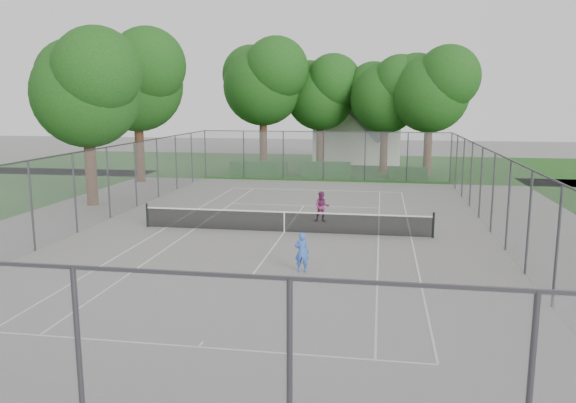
% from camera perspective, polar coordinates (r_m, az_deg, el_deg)
% --- Properties ---
extents(ground, '(120.00, 120.00, 0.00)m').
position_cam_1_polar(ground, '(24.80, -0.38, -3.13)').
color(ground, slate).
rests_on(ground, ground).
extents(grass_far, '(60.00, 20.00, 0.00)m').
position_cam_1_polar(grass_far, '(50.28, 4.67, 3.66)').
color(grass_far, '#194614').
rests_on(grass_far, ground).
extents(court_markings, '(11.03, 23.83, 0.01)m').
position_cam_1_polar(court_markings, '(24.80, -0.38, -3.12)').
color(court_markings, silver).
rests_on(court_markings, ground).
extents(tennis_net, '(12.87, 0.10, 1.10)m').
position_cam_1_polar(tennis_net, '(24.69, -0.38, -1.98)').
color(tennis_net, black).
rests_on(tennis_net, ground).
extents(perimeter_fence, '(18.08, 34.08, 3.52)m').
position_cam_1_polar(perimeter_fence, '(24.45, -0.38, 0.99)').
color(perimeter_fence, '#38383D').
rests_on(perimeter_fence, ground).
extents(tree_far_left, '(7.55, 6.89, 10.85)m').
position_cam_1_polar(tree_far_left, '(47.56, -2.48, 12.31)').
color(tree_far_left, '#3C2215').
rests_on(tree_far_left, ground).
extents(tree_far_midleft, '(6.66, 6.08, 9.57)m').
position_cam_1_polar(tree_far_midleft, '(48.48, 3.41, 11.22)').
color(tree_far_midleft, '#3C2215').
rests_on(tree_far_midleft, ground).
extents(tree_far_midright, '(6.46, 5.90, 9.28)m').
position_cam_1_polar(tree_far_midright, '(46.28, 9.97, 10.88)').
color(tree_far_midright, '#3C2215').
rests_on(tree_far_midright, ground).
extents(tree_far_right, '(6.82, 6.23, 9.81)m').
position_cam_1_polar(tree_far_right, '(44.72, 14.39, 11.21)').
color(tree_far_right, '#3C2215').
rests_on(tree_far_right, ground).
extents(tree_side_back, '(7.40, 6.75, 10.63)m').
position_cam_1_polar(tree_side_back, '(41.20, -15.08, 12.08)').
color(tree_side_back, '#3C2215').
rests_on(tree_side_back, ground).
extents(tree_side_front, '(6.63, 6.06, 9.53)m').
position_cam_1_polar(tree_side_front, '(32.54, -19.79, 11.08)').
color(tree_side_front, '#3C2215').
rests_on(tree_side_front, ground).
extents(hedge_left, '(4.32, 1.30, 1.08)m').
position_cam_1_polar(hedge_left, '(43.65, -2.98, 3.39)').
color(hedge_left, '#174818').
rests_on(hedge_left, ground).
extents(hedge_mid, '(3.62, 1.03, 1.14)m').
position_cam_1_polar(hedge_mid, '(42.55, 3.91, 3.24)').
color(hedge_mid, '#174818').
rests_on(hedge_mid, ground).
extents(hedge_right, '(2.82, 1.04, 0.85)m').
position_cam_1_polar(hedge_right, '(42.57, 12.09, 2.85)').
color(hedge_right, '#174818').
rests_on(hedge_right, ground).
extents(house, '(7.78, 6.03, 9.69)m').
position_cam_1_polar(house, '(53.33, 7.10, 8.19)').
color(house, silver).
rests_on(house, ground).
extents(girl_player, '(0.51, 0.35, 1.36)m').
position_cam_1_polar(girl_player, '(19.04, 1.43, -5.17)').
color(girl_player, blue).
rests_on(girl_player, ground).
extents(woman_player, '(0.77, 0.63, 1.47)m').
position_cam_1_polar(woman_player, '(26.80, 3.46, -0.53)').
color(woman_player, '#7E2A5D').
rests_on(woman_player, ground).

